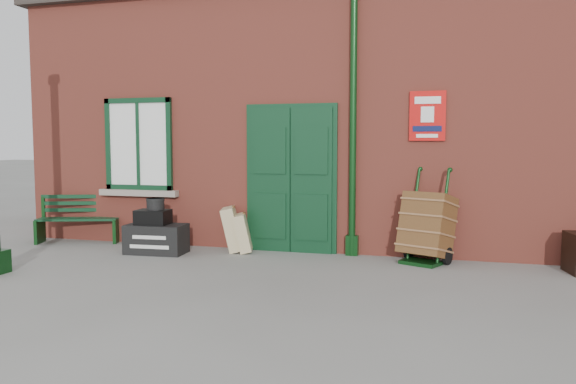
% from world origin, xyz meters
% --- Properties ---
extents(ground, '(80.00, 80.00, 0.00)m').
position_xyz_m(ground, '(0.00, 0.00, 0.00)').
color(ground, gray).
rests_on(ground, ground).
extents(station_building, '(10.30, 4.30, 4.36)m').
position_xyz_m(station_building, '(-0.00, 3.49, 2.16)').
color(station_building, '#AF4838').
rests_on(station_building, ground).
extents(bench, '(1.39, 0.82, 0.82)m').
position_xyz_m(bench, '(-3.97, 1.31, 0.41)').
color(bench, '#0D321B').
rests_on(bench, ground).
extents(houdini_trunk, '(0.91, 0.54, 0.44)m').
position_xyz_m(houdini_trunk, '(-2.23, 0.78, 0.22)').
color(houdini_trunk, black).
rests_on(houdini_trunk, ground).
extents(strongbox, '(0.51, 0.38, 0.22)m').
position_xyz_m(strongbox, '(-2.28, 0.78, 0.55)').
color(strongbox, black).
rests_on(strongbox, houdini_trunk).
extents(hatbox, '(0.28, 0.28, 0.18)m').
position_xyz_m(hatbox, '(-2.25, 0.81, 0.75)').
color(hatbox, black).
rests_on(hatbox, strongbox).
extents(suitcase_back, '(0.46, 0.55, 0.69)m').
position_xyz_m(suitcase_back, '(-1.18, 1.25, 0.35)').
color(suitcase_back, tan).
rests_on(suitcase_back, ground).
extents(suitcase_front, '(0.40, 0.49, 0.60)m').
position_xyz_m(suitcase_front, '(-1.00, 1.23, 0.30)').
color(suitcase_front, tan).
rests_on(suitcase_front, ground).
extents(porter_trolley, '(0.85, 0.88, 1.30)m').
position_xyz_m(porter_trolley, '(1.73, 1.23, 0.50)').
color(porter_trolley, black).
rests_on(porter_trolley, ground).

